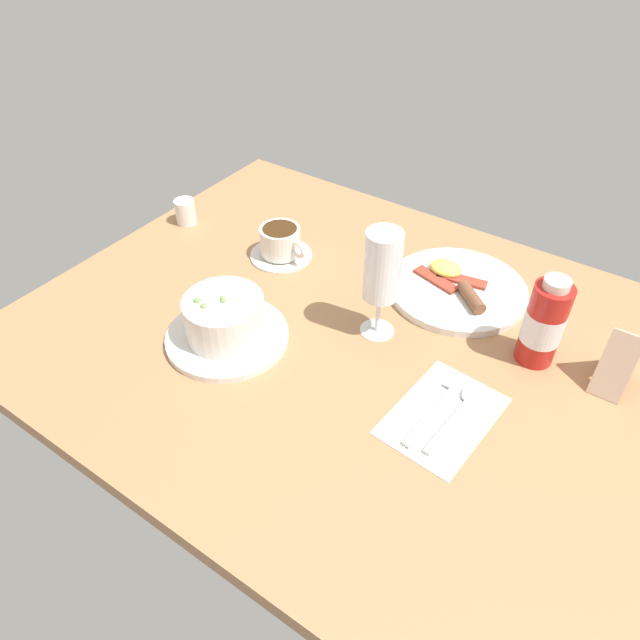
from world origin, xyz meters
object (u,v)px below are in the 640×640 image
sauce_bottle_red (544,324)px  menu_card (619,359)px  cutlery_setting (444,413)px  wine_glass (382,270)px  breakfast_plate (457,288)px  creamer_jug (186,211)px  porridge_bowl (225,321)px  coffee_cup (281,243)px

sauce_bottle_red → menu_card: bearing=6.7°
cutlery_setting → wine_glass: 23.34cm
sauce_bottle_red → breakfast_plate: bearing=153.2°
sauce_bottle_red → menu_card: (11.30, 1.33, -2.22)cm
cutlery_setting → creamer_jug: bearing=165.8°
porridge_bowl → coffee_cup: (-7.18, 23.96, -0.95)cm
wine_glass → menu_card: wine_glass is taller
porridge_bowl → creamer_jug: 38.48cm
porridge_bowl → breakfast_plate: size_ratio=0.81×
breakfast_plate → coffee_cup: bearing=-164.7°
breakfast_plate → wine_glass: bearing=-110.7°
breakfast_plate → cutlery_setting: bearing=-68.8°
cutlery_setting → menu_card: (17.81, 19.98, 4.68)cm
sauce_bottle_red → breakfast_plate: sauce_bottle_red is taller
menu_card → sauce_bottle_red: bearing=-173.3°
cutlery_setting → coffee_cup: 47.25cm
porridge_bowl → wine_glass: 26.22cm
breakfast_plate → menu_card: menu_card is taller
cutlery_setting → coffee_cup: size_ratio=1.54×
coffee_cup → sauce_bottle_red: size_ratio=0.82×
coffee_cup → menu_card: (61.26, 1.62, 1.95)cm
creamer_jug → breakfast_plate: creamer_jug is taller
porridge_bowl → sauce_bottle_red: bearing=29.6°
creamer_jug → breakfast_plate: (56.73, 10.27, -1.78)cm
cutlery_setting → creamer_jug: creamer_jug is taller
creamer_jug → wine_glass: 51.65cm
porridge_bowl → creamer_jug: porridge_bowl is taller
sauce_bottle_red → porridge_bowl: bearing=-150.4°
porridge_bowl → menu_card: size_ratio=2.00×
coffee_cup → menu_card: size_ratio=1.26×
porridge_bowl → wine_glass: bearing=39.4°
cutlery_setting → coffee_cup: bearing=157.1°
porridge_bowl → sauce_bottle_red: (42.78, 24.25, 3.22)cm
breakfast_plate → menu_card: (28.43, -7.34, 4.02)cm
porridge_bowl → breakfast_plate: porridge_bowl is taller
coffee_cup → wine_glass: wine_glass is taller
coffee_cup → breakfast_plate: size_ratio=0.51×
porridge_bowl → creamer_jug: bearing=143.9°
creamer_jug → coffee_cup: bearing=3.1°
sauce_bottle_red → menu_card: size_ratio=1.54×
coffee_cup → breakfast_plate: 34.09cm
coffee_cup → creamer_jug: size_ratio=2.21×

